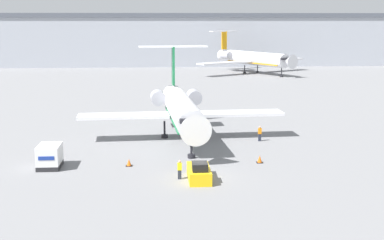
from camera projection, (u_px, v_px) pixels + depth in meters
The scene contains 10 objects.
ground_plane at pixel (199, 179), 48.03m from camera, with size 600.00×600.00×0.00m, color slate.
terminal_building at pixel (167, 39), 164.14m from camera, with size 180.00×16.80×15.76m.
airplane_main at pixel (182, 108), 63.71m from camera, with size 24.67×24.83×10.54m.
pushback_tug at pixel (199, 173), 47.74m from camera, with size 1.95×4.42×1.84m.
luggage_cart at pixel (50, 156), 51.60m from camera, with size 2.11×3.19×2.25m.
worker_near_tug at pixel (180, 169), 47.95m from camera, with size 0.40×0.25×1.76m.
worker_by_wing at pixel (260, 133), 62.83m from camera, with size 0.40×0.25×1.81m.
traffic_cone_left at pixel (129, 163), 52.31m from camera, with size 0.64×0.64×0.71m.
traffic_cone_right at pixel (260, 159), 53.50m from camera, with size 0.65×0.65×0.76m.
airplane_parked_far_left at pixel (253, 58), 139.62m from camera, with size 30.83×27.18×10.79m.
Camera 1 is at (-3.81, -46.02, 14.25)m, focal length 50.00 mm.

